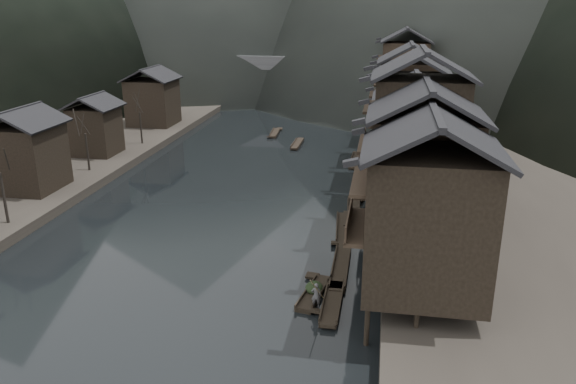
# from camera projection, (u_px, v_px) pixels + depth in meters

# --- Properties ---
(water) EXTENTS (300.00, 300.00, 0.00)m
(water) POSITION_uv_depth(u_px,v_px,m) (192.00, 253.00, 44.73)
(water) COLOR black
(water) RESTS_ON ground
(right_bank) EXTENTS (40.00, 200.00, 1.80)m
(right_bank) POSITION_uv_depth(u_px,v_px,m) (536.00, 142.00, 76.10)
(right_bank) COLOR #2D2823
(right_bank) RESTS_ON ground
(left_bank) EXTENTS (40.00, 200.00, 1.20)m
(left_bank) POSITION_uv_depth(u_px,v_px,m) (62.00, 126.00, 87.49)
(left_bank) COLOR #2D2823
(left_bank) RESTS_ON ground
(stilt_houses) EXTENTS (9.00, 67.60, 15.84)m
(stilt_houses) POSITION_uv_depth(u_px,v_px,m) (412.00, 106.00, 57.01)
(stilt_houses) COLOR black
(stilt_houses) RESTS_ON ground
(left_houses) EXTENTS (8.10, 53.20, 8.73)m
(left_houses) POSITION_uv_depth(u_px,v_px,m) (77.00, 123.00, 64.97)
(left_houses) COLOR black
(left_houses) RESTS_ON left_bank
(bare_trees) EXTENTS (3.36, 44.08, 6.73)m
(bare_trees) POSITION_uv_depth(u_px,v_px,m) (40.00, 149.00, 52.32)
(bare_trees) COLOR black
(bare_trees) RESTS_ON left_bank
(moored_sampans) EXTENTS (3.05, 49.32, 0.47)m
(moored_sampans) POSITION_uv_depth(u_px,v_px,m) (354.00, 199.00, 56.32)
(moored_sampans) COLOR black
(moored_sampans) RESTS_ON water
(midriver_boats) EXTENTS (5.82, 24.41, 0.45)m
(midriver_boats) POSITION_uv_depth(u_px,v_px,m) (293.00, 131.00, 85.35)
(midriver_boats) COLOR black
(midriver_boats) RESTS_ON water
(stone_bridge) EXTENTS (40.00, 6.00, 9.00)m
(stone_bridge) POSITION_uv_depth(u_px,v_px,m) (311.00, 76.00, 110.23)
(stone_bridge) COLOR #4C4C4F
(stone_bridge) RESTS_ON ground
(hero_sampan) EXTENTS (2.02, 5.55, 0.44)m
(hero_sampan) POSITION_uv_depth(u_px,v_px,m) (314.00, 293.00, 38.20)
(hero_sampan) COLOR black
(hero_sampan) RESTS_ON water
(cargo_heap) EXTENTS (1.21, 1.58, 0.72)m
(cargo_heap) POSITION_uv_depth(u_px,v_px,m) (314.00, 283.00, 38.24)
(cargo_heap) COLOR black
(cargo_heap) RESTS_ON hero_sampan
(boatman) EXTENTS (0.65, 0.44, 1.74)m
(boatman) POSITION_uv_depth(u_px,v_px,m) (316.00, 292.00, 36.03)
(boatman) COLOR #4D4D4F
(boatman) RESTS_ON hero_sampan
(bamboo_pole) EXTENTS (0.92, 2.70, 3.09)m
(bamboo_pole) POSITION_uv_depth(u_px,v_px,m) (320.00, 258.00, 35.22)
(bamboo_pole) COLOR #8C7A51
(bamboo_pole) RESTS_ON boatman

